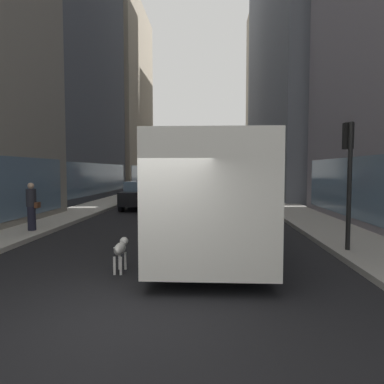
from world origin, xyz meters
name	(u,v)px	position (x,y,z in m)	size (l,w,h in m)	color
ground_plane	(200,189)	(0.00, 35.00, 0.00)	(120.00, 120.00, 0.00)	black
sidewalk_left	(151,189)	(-5.70, 35.00, 0.07)	(2.40, 110.00, 0.15)	#ADA89E
sidewalk_right	(248,189)	(5.70, 35.00, 0.07)	(2.40, 110.00, 0.15)	#9E9991
building_left_mid	(43,31)	(-11.90, 21.70, 13.14)	(8.54, 17.07, 26.30)	#4C515B
building_left_far	(112,97)	(-11.90, 40.45, 11.97)	(8.46, 15.94, 23.96)	#A0937F
building_right_mid	(327,14)	(11.90, 27.86, 16.66)	(11.74, 22.47, 33.33)	slate
building_right_far	(279,91)	(11.90, 49.50, 14.52)	(8.24, 19.16, 29.06)	#A0937F
transit_bus	(210,185)	(1.20, 6.39, 1.78)	(2.78, 11.53, 3.05)	silver
car_red_coupe	(210,181)	(1.20, 38.17, 0.82)	(1.89, 4.06, 1.62)	red
car_white_van	(172,184)	(-2.80, 30.56, 0.82)	(1.78, 4.47, 1.62)	silver
car_black_suv	(143,194)	(-2.80, 14.94, 0.83)	(1.86, 4.71, 1.62)	black
car_silver_sedan	(228,187)	(2.80, 24.20, 0.82)	(1.89, 4.44, 1.62)	#B7BABF
box_truck	(162,177)	(-2.80, 23.36, 1.67)	(2.30, 7.50, 3.05)	#A51919
dalmatian_dog	(121,249)	(-0.81, 2.23, 0.51)	(0.22, 0.96, 0.72)	white
pedestrian_with_handbag	(32,206)	(-5.10, 6.45, 1.01)	(0.45, 0.34, 1.69)	#1E1E2D
traffic_light_near	(349,164)	(4.90, 4.08, 2.44)	(0.24, 0.40, 3.40)	black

